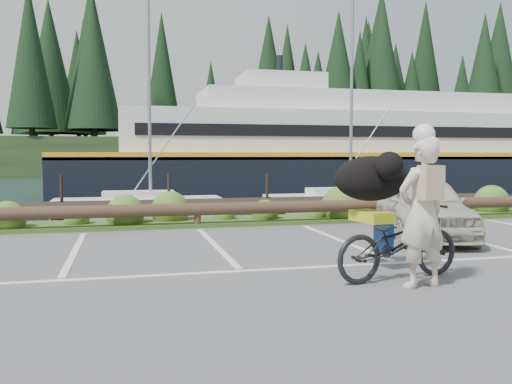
# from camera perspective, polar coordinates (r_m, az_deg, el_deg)

# --- Properties ---
(ground) EXTENTS (72.00, 72.00, 0.00)m
(ground) POSITION_cam_1_polar(r_m,az_deg,el_deg) (8.67, -2.12, -7.79)
(ground) COLOR #515053
(harbor_backdrop) EXTENTS (170.00, 160.00, 30.00)m
(harbor_backdrop) POSITION_cam_1_polar(r_m,az_deg,el_deg) (86.83, -12.35, 2.74)
(harbor_backdrop) COLOR #182B3A
(harbor_backdrop) RESTS_ON ground
(vegetation_strip) EXTENTS (34.00, 1.60, 0.10)m
(vegetation_strip) POSITION_cam_1_polar(r_m,az_deg,el_deg) (13.83, -6.55, -3.18)
(vegetation_strip) COLOR #3D5B21
(vegetation_strip) RESTS_ON ground
(log_rail) EXTENTS (32.00, 0.30, 0.60)m
(log_rail) POSITION_cam_1_polar(r_m,az_deg,el_deg) (13.15, -6.16, -3.77)
(log_rail) COLOR #443021
(log_rail) RESTS_ON ground
(bicycle) EXTENTS (2.12, 1.06, 1.07)m
(bicycle) POSITION_cam_1_polar(r_m,az_deg,el_deg) (7.92, 14.77, -5.13)
(bicycle) COLOR black
(bicycle) RESTS_ON ground
(cyclist) EXTENTS (0.81, 0.60, 2.01)m
(cyclist) POSITION_cam_1_polar(r_m,az_deg,el_deg) (7.50, 17.10, -2.05)
(cyclist) COLOR beige
(cyclist) RESTS_ON ground
(dog) EXTENTS (0.78, 1.27, 0.68)m
(dog) POSITION_cam_1_polar(r_m,az_deg,el_deg) (8.35, 12.08, 1.40)
(dog) COLOR black
(dog) RESTS_ON bicycle
(parked_car) EXTENTS (2.63, 4.16, 1.32)m
(parked_car) POSITION_cam_1_polar(r_m,az_deg,el_deg) (11.98, 17.14, -1.51)
(parked_car) COLOR beige
(parked_car) RESTS_ON ground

